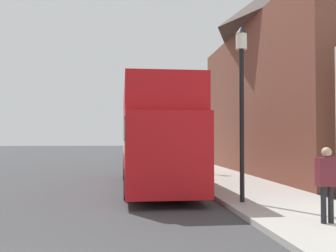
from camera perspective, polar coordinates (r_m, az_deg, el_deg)
name	(u,v)px	position (r m, az deg, el deg)	size (l,w,h in m)	color
ground_plane	(81,168)	(26.14, -12.55, -6.00)	(144.00, 144.00, 0.00)	#3D3D3F
sidewalk	(199,170)	(23.47, 4.57, -6.35)	(3.35, 108.00, 0.14)	#ADAAA3
brick_terrace_rear	(295,72)	(22.42, 17.91, 7.50)	(6.00, 16.06, 11.06)	brown
tour_bus	(154,143)	(15.57, -1.98, -2.48)	(2.46, 9.86, 3.89)	red
parked_car_ahead_of_bus	(151,159)	(23.98, -2.47, -4.87)	(1.90, 4.42, 1.37)	#9E9EA3
pedestrian_second	(327,177)	(9.15, 22.06, -6.92)	(0.43, 0.23, 1.63)	#232328
lamp_post_nearest	(242,81)	(11.54, 10.63, 6.40)	(0.35, 0.35, 5.05)	black
lamp_post_second	(187,111)	(21.24, 2.77, 2.13)	(0.35, 0.35, 4.72)	black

